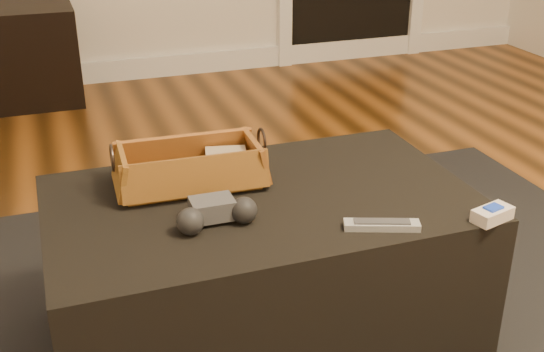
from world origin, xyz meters
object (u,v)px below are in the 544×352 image
object	(u,v)px
silver_remote	(382,225)
cream_gadget	(492,214)
wicker_basket	(190,169)
tv_remote	(184,180)
game_controller	(215,213)
ottoman	(262,272)

from	to	relation	value
silver_remote	cream_gadget	size ratio (longest dim) A/B	1.62
wicker_basket	silver_remote	bearing A→B (deg)	-45.90
tv_remote	game_controller	bearing A→B (deg)	-87.18
ottoman	tv_remote	bearing A→B (deg)	146.39
ottoman	tv_remote	distance (m)	0.30
game_controller	silver_remote	size ratio (longest dim) A/B	1.13
game_controller	cream_gadget	size ratio (longest dim) A/B	1.83
cream_gadget	ottoman	bearing A→B (deg)	147.91
game_controller	tv_remote	bearing A→B (deg)	96.60
silver_remote	cream_gadget	xyz separation A→B (m)	(0.25, -0.05, 0.01)
wicker_basket	game_controller	bearing A→B (deg)	-88.75
ottoman	silver_remote	xyz separation A→B (m)	(0.20, -0.23, 0.22)
wicker_basket	game_controller	size ratio (longest dim) A/B	1.99
tv_remote	cream_gadget	bearing A→B (deg)	-36.27
ottoman	wicker_basket	xyz separation A→B (m)	(-0.14, 0.12, 0.25)
wicker_basket	game_controller	xyz separation A→B (m)	(0.00, -0.22, -0.01)
tv_remote	cream_gadget	xyz separation A→B (m)	(0.60, -0.38, -0.01)
tv_remote	silver_remote	bearing A→B (deg)	-47.05
ottoman	cream_gadget	size ratio (longest dim) A/B	9.78
wicker_basket	silver_remote	world-z (taller)	wicker_basket
wicker_basket	ottoman	bearing A→B (deg)	-40.20
tv_remote	cream_gadget	distance (m)	0.72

